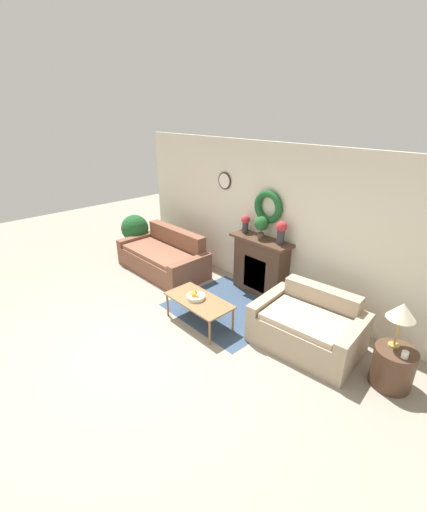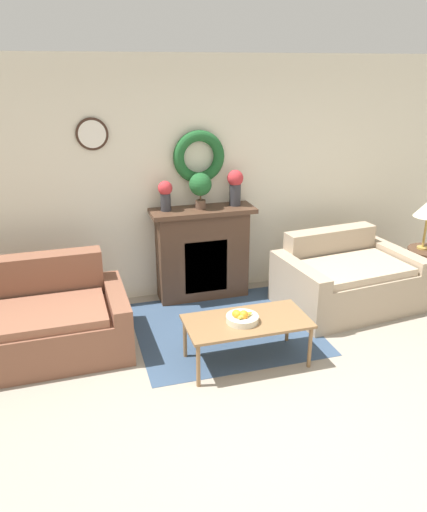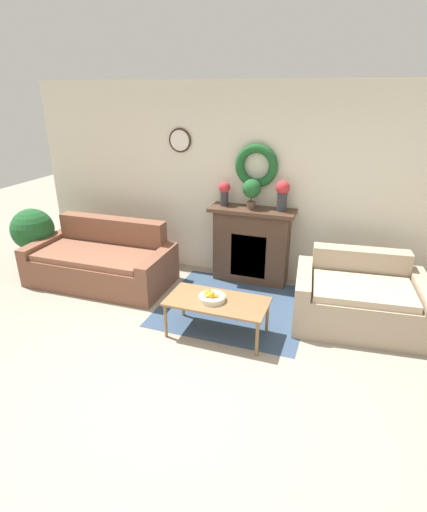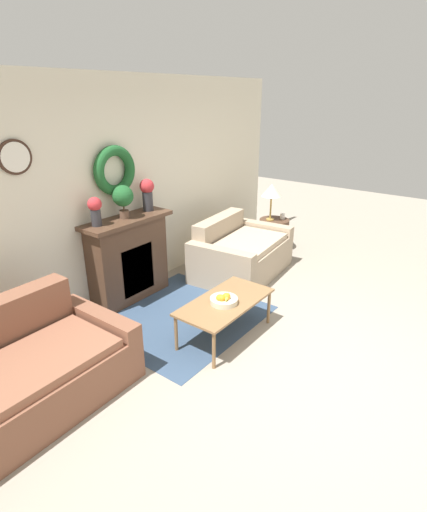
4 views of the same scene
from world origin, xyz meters
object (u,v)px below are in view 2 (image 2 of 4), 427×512
fireplace (202,253)px  coffee_table (247,324)px  couch_left (19,325)px  fruit_bowl (242,318)px  side_table_by_loveseat (426,270)px  vase_on_mantel_left (165,194)px  vase_on_mantel_right (235,185)px  potted_plant_on_mantel (200,186)px  loveseat_right (346,280)px

fireplace → coffee_table: bearing=-89.7°
couch_left → fruit_bowl: couch_left is taller
coffee_table → fruit_bowl: size_ratio=3.84×
side_table_by_loveseat → vase_on_mantel_left: (-3.05, 0.61, 1.01)m
vase_on_mantel_right → potted_plant_on_mantel: vase_on_mantel_right is taller
loveseat_right → vase_on_mantel_right: bearing=141.4°
fireplace → potted_plant_on_mantel: bearing=-144.9°
couch_left → potted_plant_on_mantel: size_ratio=5.04×
loveseat_right → potted_plant_on_mantel: (-1.51, 0.68, 1.03)m
fireplace → fruit_bowl: 1.51m
loveseat_right → potted_plant_on_mantel: size_ratio=3.92×
loveseat_right → vase_on_mantel_right: 1.65m
coffee_table → vase_on_mantel_left: bearing=105.5°
side_table_by_loveseat → vase_on_mantel_left: vase_on_mantel_left is taller
vase_on_mantel_left → potted_plant_on_mantel: size_ratio=0.83×
couch_left → coffee_table: 2.13m
vase_on_mantel_right → coffee_table: bearing=-104.4°
vase_on_mantel_left → vase_on_mantel_right: vase_on_mantel_right is taller
fruit_bowl → side_table_by_loveseat: fruit_bowl is taller
fireplace → fruit_bowl: size_ratio=4.03×
loveseat_right → vase_on_mantel_left: vase_on_mantel_left is taller
fireplace → loveseat_right: (1.49, -0.70, -0.24)m
coffee_table → side_table_by_loveseat: 2.78m
loveseat_right → potted_plant_on_mantel: 1.95m
coffee_table → side_table_by_loveseat: bearing=18.6°
couch_left → vase_on_mantel_right: bearing=16.6°
fruit_bowl → vase_on_mantel_right: size_ratio=0.72×
couch_left → vase_on_mantel_left: 2.00m
loveseat_right → coffee_table: (-1.48, -0.79, 0.09)m
vase_on_mantel_left → fruit_bowl: bearing=-76.7°
coffee_table → vase_on_mantel_left: vase_on_mantel_left is taller
fireplace → vase_on_mantel_left: size_ratio=3.54×
side_table_by_loveseat → vase_on_mantel_right: 2.56m
coffee_table → potted_plant_on_mantel: size_ratio=2.81×
side_table_by_loveseat → vase_on_mantel_left: size_ratio=1.57×
vase_on_mantel_right → potted_plant_on_mantel: size_ratio=1.02×
vase_on_mantel_left → vase_on_mantel_right: 0.80m
loveseat_right → couch_left: bearing=174.9°
loveseat_right → potted_plant_on_mantel: potted_plant_on_mantel is taller
fireplace → vase_on_mantel_left: bearing=179.2°
coffee_table → potted_plant_on_mantel: bearing=91.1°
loveseat_right → vase_on_mantel_left: size_ratio=4.71×
fireplace → potted_plant_on_mantel: size_ratio=2.95×
side_table_by_loveseat → vase_on_mantel_right: vase_on_mantel_right is taller
fireplace → vase_on_mantel_right: bearing=0.8°
coffee_table → side_table_by_loveseat: side_table_by_loveseat is taller
potted_plant_on_mantel → coffee_table: bearing=-88.9°
fruit_bowl → vase_on_mantel_right: (0.44, 1.52, 0.84)m
fruit_bowl → fireplace: bearing=88.0°
fireplace → vase_on_mantel_right: 0.86m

